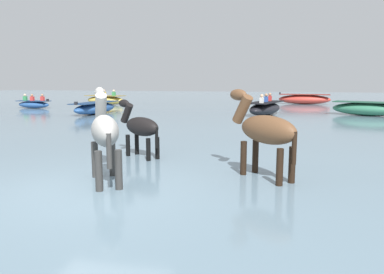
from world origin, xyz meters
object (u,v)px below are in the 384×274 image
boat_mid_channel (304,99)px  horse_trailing_grey (105,133)px  boat_near_starboard (368,109)px  boat_distant_east (95,108)px  boat_far_inshore (34,104)px  horse_flank_bay (265,132)px  horse_lead_black (140,128)px  boat_near_port (265,108)px  boat_mid_outer (105,100)px

boat_mid_channel → horse_trailing_grey: bearing=-102.6°
boat_near_starboard → boat_distant_east: bearing=-171.4°
boat_near_starboard → boat_far_inshore: bearing=177.9°
horse_flank_bay → boat_mid_channel: bearing=84.0°
horse_lead_black → boat_mid_channel: (5.81, 22.92, -0.38)m
horse_lead_black → horse_trailing_grey: size_ratio=0.82×
horse_trailing_grey → boat_distant_east: size_ratio=0.54×
horse_trailing_grey → boat_far_inshore: bearing=128.9°
horse_lead_black → boat_far_inshore: size_ratio=0.69×
boat_near_port → boat_mid_outer: 14.20m
boat_mid_channel → boat_near_starboard: boat_mid_channel is taller
boat_far_inshore → horse_lead_black: bearing=-47.0°
horse_trailing_grey → boat_near_port: size_ratio=0.54×
horse_trailing_grey → horse_flank_bay: (3.10, 1.01, -0.03)m
boat_distant_east → horse_flank_bay: bearing=-50.9°
horse_trailing_grey → boat_mid_channel: bearing=77.4°
boat_mid_outer → boat_far_inshore: size_ratio=1.40×
boat_mid_channel → boat_far_inshore: size_ratio=1.66×
horse_lead_black → boat_near_port: 12.95m
horse_trailing_grey → boat_mid_outer: (-10.08, 21.15, -0.63)m
horse_trailing_grey → boat_near_starboard: 18.04m
horse_trailing_grey → boat_mid_outer: horse_trailing_grey is taller
boat_far_inshore → horse_trailing_grey: bearing=-51.1°
boat_mid_outer → horse_flank_bay: bearing=-56.8°
boat_near_port → boat_far_inshore: boat_near_port is taller
horse_trailing_grey → boat_distant_east: 15.34m
boat_distant_east → boat_mid_channel: boat_mid_channel is taller
boat_near_port → boat_distant_east: (-9.87, -1.49, -0.04)m
horse_flank_bay → boat_near_starboard: horse_flank_bay is taller
horse_flank_bay → boat_mid_outer: (-13.18, 20.14, -0.60)m
boat_near_port → boat_mid_channel: 10.71m
boat_mid_outer → horse_lead_black: bearing=-62.1°
boat_near_port → boat_near_starboard: size_ratio=0.99×
boat_near_port → boat_distant_east: bearing=-171.4°
horse_trailing_grey → boat_far_inshore: 21.50m
boat_near_starboard → horse_trailing_grey: bearing=-117.9°
horse_flank_bay → boat_far_inshore: size_ratio=0.83×
boat_distant_east → boat_far_inshore: boat_far_inshore is taller
horse_lead_black → horse_trailing_grey: (0.16, -2.44, 0.23)m
horse_trailing_grey → boat_near_starboard: bearing=62.1°
horse_flank_bay → boat_far_inshore: horse_flank_bay is taller
horse_trailing_grey → horse_flank_bay: 3.26m
horse_trailing_grey → boat_near_starboard: size_ratio=0.53×
horse_lead_black → boat_mid_outer: (-9.92, 18.70, -0.40)m
horse_flank_bay → boat_mid_outer: size_ratio=0.59×
horse_flank_bay → boat_near_port: 14.06m
boat_near_starboard → boat_far_inshore: boat_far_inshore is taller
boat_far_inshore → boat_distant_east: bearing=-26.4°
horse_lead_black → boat_mid_channel: 23.65m
boat_mid_channel → horse_flank_bay: bearing=-96.0°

